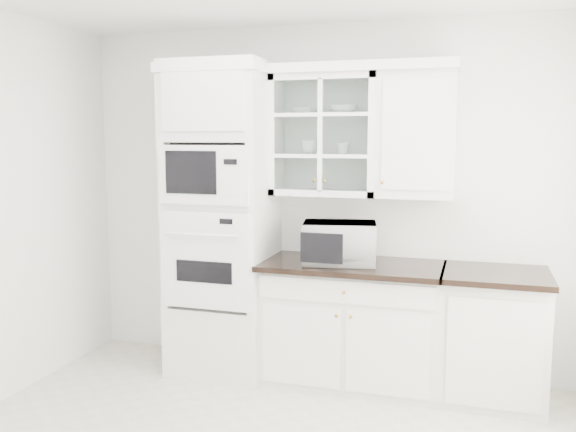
% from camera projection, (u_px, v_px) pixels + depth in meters
% --- Properties ---
extents(room_shell, '(4.00, 3.50, 2.70)m').
position_uv_depth(room_shell, '(273.00, 147.00, 3.50)').
color(room_shell, white).
rests_on(room_shell, ground).
extents(oven_column, '(0.76, 0.68, 2.40)m').
position_uv_depth(oven_column, '(222.00, 220.00, 4.73)').
color(oven_column, white).
rests_on(oven_column, ground).
extents(base_cabinet_run, '(1.32, 0.67, 0.92)m').
position_uv_depth(base_cabinet_run, '(352.00, 322.00, 4.55)').
color(base_cabinet_run, white).
rests_on(base_cabinet_run, ground).
extents(extra_base_cabinet, '(0.72, 0.67, 0.92)m').
position_uv_depth(extra_base_cabinet, '(493.00, 335.00, 4.26)').
color(extra_base_cabinet, white).
rests_on(extra_base_cabinet, ground).
extents(upper_cabinet_glass, '(0.80, 0.33, 0.90)m').
position_uv_depth(upper_cabinet_glass, '(326.00, 135.00, 4.57)').
color(upper_cabinet_glass, white).
rests_on(upper_cabinet_glass, room_shell).
extents(upper_cabinet_solid, '(0.55, 0.33, 0.90)m').
position_uv_depth(upper_cabinet_solid, '(417.00, 135.00, 4.38)').
color(upper_cabinet_solid, white).
rests_on(upper_cabinet_solid, room_shell).
extents(crown_molding, '(2.14, 0.38, 0.07)m').
position_uv_depth(crown_molding, '(311.00, 70.00, 4.52)').
color(crown_molding, white).
rests_on(crown_molding, room_shell).
extents(countertop_microwave, '(0.60, 0.53, 0.30)m').
position_uv_depth(countertop_microwave, '(339.00, 243.00, 4.45)').
color(countertop_microwave, white).
rests_on(countertop_microwave, base_cabinet_run).
extents(bowl_a, '(0.26, 0.26, 0.05)m').
position_uv_depth(bowl_a, '(307.00, 111.00, 4.59)').
color(bowl_a, white).
rests_on(bowl_a, upper_cabinet_glass).
extents(bowl_b, '(0.21, 0.21, 0.06)m').
position_uv_depth(bowl_b, '(343.00, 109.00, 4.52)').
color(bowl_b, white).
rests_on(bowl_b, upper_cabinet_glass).
extents(cup_a, '(0.13, 0.13, 0.10)m').
position_uv_depth(cup_a, '(310.00, 147.00, 4.61)').
color(cup_a, white).
rests_on(cup_a, upper_cabinet_glass).
extents(cup_b, '(0.12, 0.12, 0.09)m').
position_uv_depth(cup_b, '(343.00, 149.00, 4.53)').
color(cup_b, white).
rests_on(cup_b, upper_cabinet_glass).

